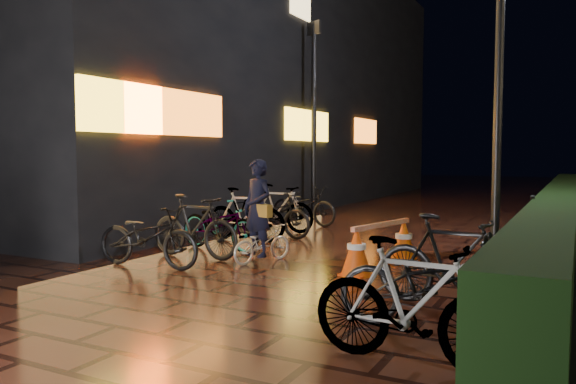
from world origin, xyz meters
The scene contains 10 objects.
ground centered at (0.00, 0.00, 0.00)m, with size 80.00×80.00×0.00m, color #381911.
hedge centered at (3.30, 8.00, 0.50)m, with size 0.70×20.00×1.00m, color black.
storefront_block centered at (-9.50, 11.50, 4.50)m, with size 12.09×22.00×9.00m.
lamp_post_hedge centered at (2.30, 5.07, 3.22)m, with size 0.56×0.20×5.85m.
lamp_post_sf centered at (-3.03, 8.51, 3.00)m, with size 0.51×0.29×5.46m.
cyclist centered at (-0.96, 1.97, 0.63)m, with size 0.77×1.26×1.70m.
traffic_barrier centered at (0.97, 2.43, 0.36)m, with size 0.81×1.80×0.73m.
cart_assembly centered at (3.05, 5.15, 0.55)m, with size 0.71×0.76×1.07m.
parked_bikes_storefront centered at (-2.29, 3.64, 0.51)m, with size 2.19×6.61×1.09m.
parked_bikes_hedge centered at (2.41, -0.34, 0.53)m, with size 1.98×2.62×1.09m.
Camera 1 is at (3.68, -5.91, 1.80)m, focal length 35.00 mm.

